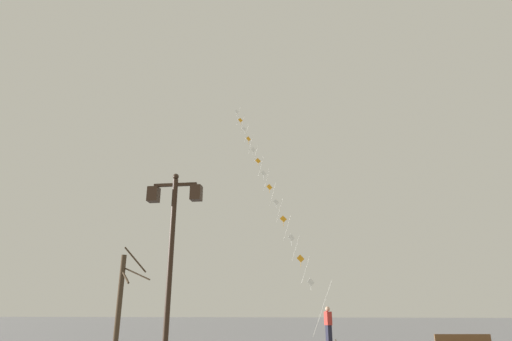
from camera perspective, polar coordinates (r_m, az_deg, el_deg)
twin_lantern_lamp_post at (r=11.03m, az=-11.41°, el=-8.12°), size 1.45×0.28×5.02m
kite_train at (r=31.85m, az=1.45°, el=-1.36°), size 8.11×14.73×20.70m
kite_flyer at (r=20.95m, az=9.89°, el=-20.10°), size 0.39×0.62×1.71m
bare_tree at (r=17.77m, az=-18.08°, el=-16.42°), size 1.38×1.34×3.99m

